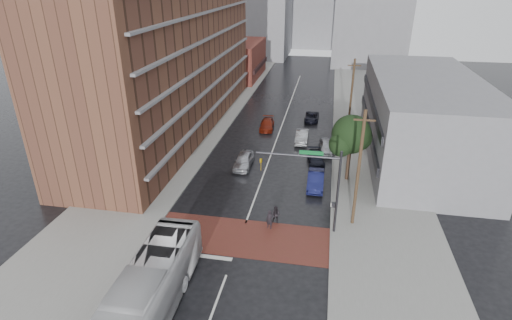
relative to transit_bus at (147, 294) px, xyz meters
The scene contains 22 objects.
ground 9.32m from the transit_bus, 66.48° to the left, with size 160.00×160.00×0.00m, color black.
crosswalk 9.77m from the transit_bus, 67.67° to the left, with size 14.00×5.00×0.02m, color maroon.
sidewalk_west 34.35m from the transit_bus, 103.22° to the left, with size 9.00×90.00×0.15m, color gray.
sidewalk_east 36.71m from the transit_bus, 65.59° to the left, with size 9.00×90.00×0.15m, color gray.
apartment_block 36.15m from the transit_bus, 107.71° to the left, with size 10.00×44.00×28.00m, color brown.
storefront_west 62.98m from the transit_bus, 97.62° to the left, with size 8.00×16.00×7.00m, color brown.
building_east 34.93m from the transit_bus, 54.63° to the left, with size 11.00×26.00×9.00m, color gray.
distant_tower_center 103.97m from the transit_bus, 87.98° to the left, with size 12.00×10.00×24.00m, color gray.
street_tree 23.97m from the transit_bus, 59.21° to the left, with size 4.20×4.10×6.90m.
signal_mast 14.76m from the transit_bus, 48.91° to the left, with size 6.50×0.30×7.20m.
utility_pole_near 17.90m from the transit_bus, 44.87° to the left, with size 1.60×0.26×10.00m.
utility_pole_far 34.87m from the transit_bus, 68.97° to the left, with size 1.60×0.26×10.00m.
transit_bus is the anchor object (origin of this frame).
pedestrian_a 12.06m from the transit_bus, 61.56° to the left, with size 0.61×0.40×1.68m, color black.
pedestrian_b 12.98m from the transit_bus, 61.65° to the left, with size 0.79×0.61×1.62m, color black.
car_travel_a 21.59m from the transit_bus, 86.81° to the left, with size 1.80×4.47×1.52m, color #B5B7BE.
car_travel_b 30.58m from the transit_bus, 77.04° to the left, with size 1.50×4.31×1.42m, color #9FA2A7.
car_travel_c 33.70m from the transit_bus, 86.89° to the left, with size 1.78×4.38×1.27m, color maroon.
suv_travel 38.83m from the transit_bus, 78.73° to the left, with size 1.88×4.08×1.13m, color black.
car_parked_near 20.55m from the transit_bus, 63.69° to the left, with size 1.56×4.48×1.47m, color #141848.
car_parked_mid 25.46m from the transit_bus, 69.63° to the left, with size 1.68×4.12×1.20m, color black.
car_parked_far 28.94m from the transit_bus, 69.87° to the left, with size 1.71×4.24×1.44m, color #9FA1A6.
Camera 1 is at (6.00, -25.03, 18.96)m, focal length 28.00 mm.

